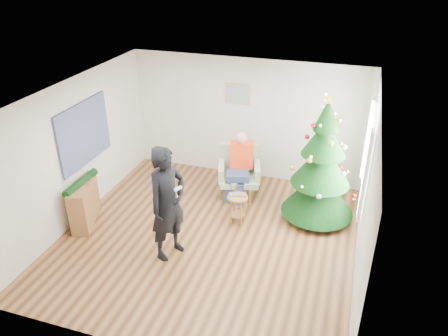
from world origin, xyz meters
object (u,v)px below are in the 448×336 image
(christmas_tree, at_px, (322,166))
(console, at_px, (84,203))
(stool, at_px, (237,209))
(standing_man, at_px, (168,203))
(armchair, at_px, (239,177))

(christmas_tree, bearing_deg, console, -160.50)
(christmas_tree, distance_m, stool, 1.71)
(stool, distance_m, console, 2.81)
(stool, bearing_deg, standing_man, -123.91)
(standing_man, relative_size, console, 1.94)
(christmas_tree, xyz_separation_m, standing_man, (-2.18, -1.82, -0.11))
(christmas_tree, xyz_separation_m, stool, (-1.37, -0.62, -0.80))
(christmas_tree, bearing_deg, standing_man, -140.10)
(standing_man, xyz_separation_m, console, (-1.87, 0.39, -0.57))
(armchair, height_order, standing_man, standing_man)
(christmas_tree, height_order, standing_man, christmas_tree)
(christmas_tree, bearing_deg, armchair, 167.02)
(console, bearing_deg, christmas_tree, -0.33)
(console, bearing_deg, standing_man, -31.52)
(standing_man, bearing_deg, armchair, 8.61)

